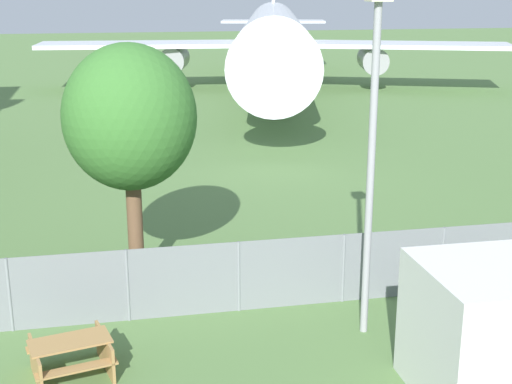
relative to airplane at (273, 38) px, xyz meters
name	(u,v)px	position (x,y,z in m)	size (l,w,h in m)	color
perimeter_fence	(343,268)	(-6.47, -35.47, -3.01)	(56.07, 0.07, 1.72)	gray
airplane	(273,38)	(0.00, 0.00, 0.00)	(34.27, 42.70, 12.41)	white
picnic_bench_open_grass	(71,354)	(-12.74, -37.69, -3.40)	(1.81, 1.71, 0.76)	#A37A47
tree_left_of_cabin	(130,119)	(-11.27, -33.43, 0.42)	(3.22, 3.22, 6.10)	brown
light_mast	(373,128)	(-6.49, -37.05, 0.69)	(0.44, 0.44, 7.42)	#99999E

